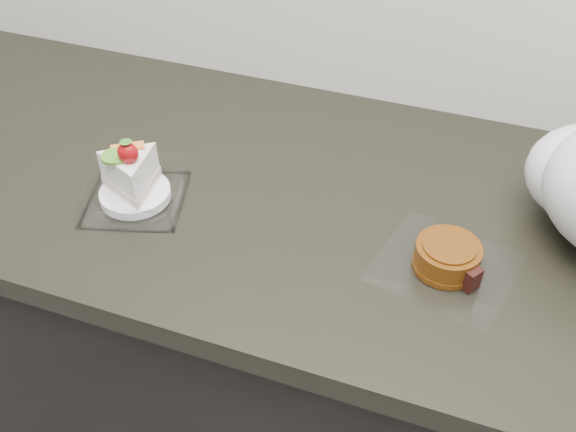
% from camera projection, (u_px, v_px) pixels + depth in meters
% --- Properties ---
extents(counter, '(2.04, 0.64, 0.90)m').
position_uv_depth(counter, '(359.00, 378.00, 1.28)').
color(counter, black).
rests_on(counter, ground).
extents(cake_tray, '(0.18, 0.18, 0.12)m').
position_uv_depth(cake_tray, '(133.00, 184.00, 0.98)').
color(cake_tray, white).
rests_on(cake_tray, counter).
extents(mooncake_wrap, '(0.21, 0.20, 0.04)m').
position_uv_depth(mooncake_wrap, '(448.00, 259.00, 0.88)').
color(mooncake_wrap, white).
rests_on(mooncake_wrap, counter).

